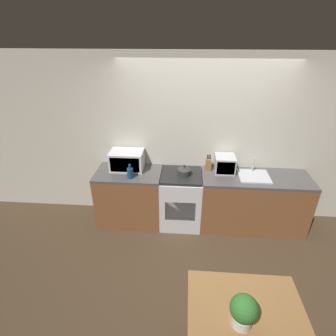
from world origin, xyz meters
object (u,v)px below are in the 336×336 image
bottle (130,173)px  dining_table (244,315)px  stove_range (181,199)px  toaster_oven (225,164)px  kettle (184,171)px  microwave (127,160)px

bottle → dining_table: bearing=-53.9°
bottle → stove_range: bearing=12.4°
stove_range → dining_table: stove_range is taller
stove_range → bottle: bottle is taller
stove_range → toaster_oven: size_ratio=2.99×
kettle → toaster_oven: 0.63m
stove_range → toaster_oven: bearing=12.0°
bottle → toaster_oven: bearing=12.2°
kettle → stove_range: bearing=157.6°
microwave → toaster_oven: microwave is taller
kettle → microwave: (-0.89, 0.13, 0.08)m
stove_range → bottle: (-0.75, -0.16, 0.54)m
dining_table → bottle: bearing=126.1°
kettle → microwave: 0.90m
stove_range → bottle: bearing=-167.6°
toaster_oven → dining_table: bearing=-91.1°
stove_range → kettle: (0.04, -0.02, 0.52)m
microwave → bottle: size_ratio=2.31×
toaster_oven → kettle: bearing=-165.9°
stove_range → kettle: size_ratio=4.55×
kettle → toaster_oven: size_ratio=0.66×
microwave → toaster_oven: bearing=0.8°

